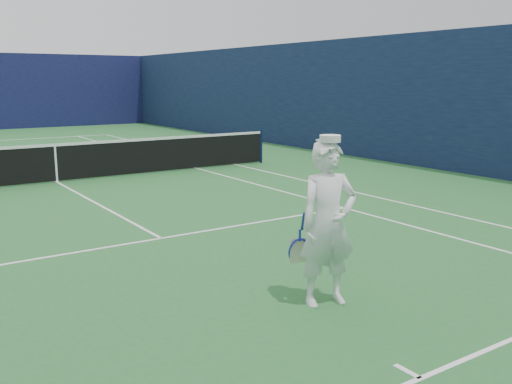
% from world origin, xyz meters
% --- Properties ---
extents(ground, '(80.00, 80.00, 0.00)m').
position_xyz_m(ground, '(0.00, 0.00, 0.00)').
color(ground, '#25632C').
rests_on(ground, ground).
extents(court_markings, '(11.03, 23.83, 0.01)m').
position_xyz_m(court_markings, '(0.00, 0.00, 0.00)').
color(court_markings, white).
rests_on(court_markings, ground).
extents(windscreen_fence, '(20.12, 36.12, 4.00)m').
position_xyz_m(windscreen_fence, '(0.00, 0.00, 2.00)').
color(windscreen_fence, '#10133C').
rests_on(windscreen_fence, ground).
extents(tennis_net, '(12.88, 0.09, 1.07)m').
position_xyz_m(tennis_net, '(0.00, 0.00, 0.55)').
color(tennis_net, '#141E4C').
rests_on(tennis_net, ground).
extents(tennis_player, '(0.80, 0.65, 2.00)m').
position_xyz_m(tennis_player, '(0.46, -10.07, 0.98)').
color(tennis_player, white).
rests_on(tennis_player, ground).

